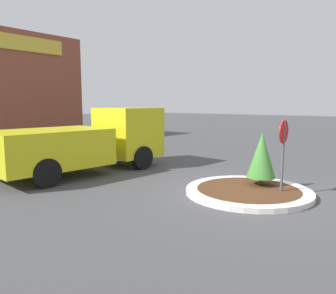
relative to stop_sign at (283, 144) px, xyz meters
name	(u,v)px	position (x,y,z in m)	size (l,w,h in m)	color
ground_plane	(248,194)	(-0.36, 0.76, -1.37)	(120.00, 120.00, 0.00)	#474749
traffic_island	(248,191)	(-0.36, 0.76, -1.30)	(3.35, 3.35, 0.14)	silver
stop_sign	(283,144)	(0.00, 0.00, 0.00)	(0.60, 0.07, 2.01)	#4C4C51
island_shrub	(262,155)	(0.26, 0.68, -0.38)	(0.79, 0.79, 1.48)	brown
utility_truck	(88,141)	(-1.29, 6.43, -0.26)	(6.11, 2.69, 2.25)	gold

